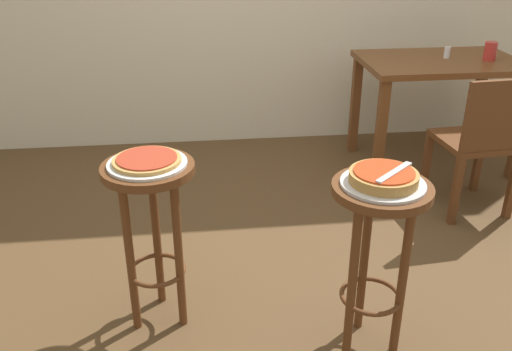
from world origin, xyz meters
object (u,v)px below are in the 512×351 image
object	(u,v)px
pizza_foreground	(384,177)
dining_table	(439,77)
serving_plate_foreground	(383,184)
stool_foreground	(377,233)
serving_plate_middle	(147,164)
cup_near_edge	(490,51)
pizza_server_knife	(394,172)
stool_middle	(152,210)
wooden_chair	(481,140)
pizza_middle	(147,160)
condiment_shaker	(447,52)

from	to	relation	value
pizza_foreground	dining_table	distance (m)	2.02
serving_plate_foreground	pizza_foreground	distance (m)	0.03
stool_foreground	serving_plate_middle	bearing A→B (deg)	162.08
cup_near_edge	pizza_server_knife	bearing A→B (deg)	-126.05
stool_middle	serving_plate_foreground	bearing A→B (deg)	-17.92
wooden_chair	pizza_server_knife	world-z (taller)	wooden_chair
dining_table	pizza_server_knife	bearing A→B (deg)	-118.16
serving_plate_middle	dining_table	bearing A→B (deg)	38.69
pizza_middle	pizza_server_knife	world-z (taller)	pizza_server_knife
pizza_foreground	stool_middle	world-z (taller)	pizza_foreground
pizza_middle	wooden_chair	world-z (taller)	wooden_chair
cup_near_edge	dining_table	bearing A→B (deg)	169.68
stool_middle	serving_plate_middle	world-z (taller)	serving_plate_middle
serving_plate_foreground	pizza_server_knife	xyz separation A→B (m)	(0.03, -0.02, 0.06)
condiment_shaker	pizza_server_knife	size ratio (longest dim) A/B	0.34
dining_table	cup_near_edge	distance (m)	0.36
pizza_foreground	cup_near_edge	world-z (taller)	cup_near_edge
pizza_middle	cup_near_edge	size ratio (longest dim) A/B	2.26
pizza_middle	wooden_chair	distance (m)	2.00
stool_foreground	dining_table	bearing A→B (deg)	60.82
pizza_foreground	pizza_server_knife	bearing A→B (deg)	-33.69
stool_middle	dining_table	world-z (taller)	dining_table
stool_middle	pizza_middle	bearing A→B (deg)	0.00
cup_near_edge	condiment_shaker	world-z (taller)	cup_near_edge
pizza_middle	cup_near_edge	distance (m)	2.58
stool_middle	pizza_middle	distance (m)	0.23
stool_foreground	serving_plate_foreground	world-z (taller)	serving_plate_foreground
dining_table	condiment_shaker	size ratio (longest dim) A/B	13.95
serving_plate_middle	condiment_shaker	size ratio (longest dim) A/B	4.18
stool_middle	dining_table	distance (m)	2.37
pizza_foreground	pizza_middle	bearing A→B (deg)	162.08
condiment_shaker	wooden_chair	bearing A→B (deg)	-95.61
serving_plate_middle	stool_middle	bearing A→B (deg)	0.00
cup_near_edge	pizza_server_knife	size ratio (longest dim) A/B	0.54
dining_table	cup_near_edge	xyz separation A→B (m)	(0.30, -0.06, 0.18)
pizza_middle	dining_table	size ratio (longest dim) A/B	0.26
serving_plate_foreground	pizza_server_knife	distance (m)	0.07
serving_plate_foreground	pizza_server_knife	world-z (taller)	pizza_server_knife
dining_table	pizza_middle	bearing A→B (deg)	-141.31
dining_table	stool_foreground	bearing A→B (deg)	-119.18
dining_table	condiment_shaker	world-z (taller)	condiment_shaker
pizza_foreground	serving_plate_foreground	bearing A→B (deg)	0.00
wooden_chair	serving_plate_foreground	bearing A→B (deg)	-132.42
dining_table	wooden_chair	world-z (taller)	wooden_chair
serving_plate_foreground	dining_table	distance (m)	2.02
dining_table	wooden_chair	bearing A→B (deg)	-92.06
pizza_foreground	condiment_shaker	xyz separation A→B (m)	(1.03, 1.79, 0.01)
pizza_middle	dining_table	xyz separation A→B (m)	(1.85, 1.48, -0.14)
serving_plate_foreground	condiment_shaker	xyz separation A→B (m)	(1.03, 1.79, 0.04)
stool_middle	pizza_server_knife	xyz separation A→B (m)	(0.89, -0.30, 0.26)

